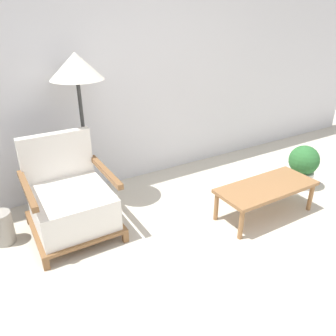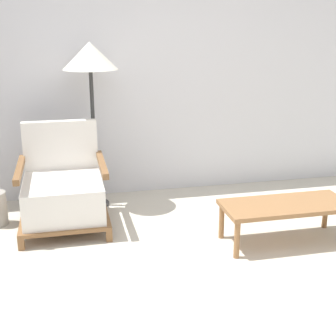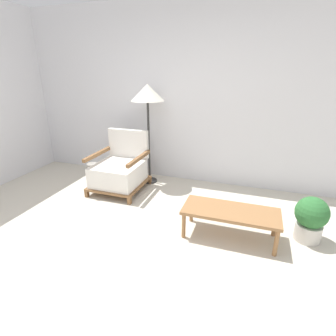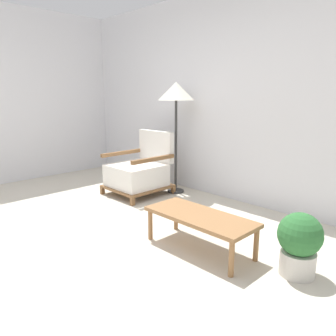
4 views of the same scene
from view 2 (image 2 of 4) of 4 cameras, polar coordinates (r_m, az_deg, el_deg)
The scene contains 5 objects.
ground_plane at distance 2.96m, azimuth 6.76°, elevation -17.96°, with size 14.00×14.00×0.00m, color beige.
wall_back at distance 4.71m, azimuth -2.32°, elevation 13.03°, with size 8.00×0.06×2.70m.
armchair at distance 4.12m, azimuth -12.64°, elevation -2.83°, with size 0.74×0.78×0.87m.
floor_lamp at distance 4.32m, azimuth -9.47°, elevation 12.69°, with size 0.50×0.50×1.54m.
coffee_table at distance 3.84m, azimuth 14.16°, elevation -4.74°, with size 1.02×0.43×0.33m.
Camera 2 is at (-0.85, -2.26, 1.70)m, focal length 50.00 mm.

